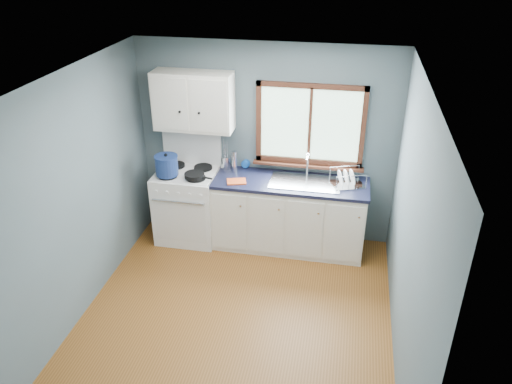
% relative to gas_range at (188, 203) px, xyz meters
% --- Properties ---
extents(floor, '(3.20, 3.60, 0.02)m').
position_rel_gas_range_xyz_m(floor, '(0.95, -1.47, -0.50)').
color(floor, brown).
rests_on(floor, ground).
extents(ceiling, '(3.20, 3.60, 0.02)m').
position_rel_gas_range_xyz_m(ceiling, '(0.95, -1.47, 2.02)').
color(ceiling, white).
rests_on(ceiling, wall_back).
extents(wall_back, '(3.20, 0.02, 2.50)m').
position_rel_gas_range_xyz_m(wall_back, '(0.95, 0.34, 0.76)').
color(wall_back, '#516166').
rests_on(wall_back, ground).
extents(wall_front, '(3.20, 0.02, 2.50)m').
position_rel_gas_range_xyz_m(wall_front, '(0.95, -3.28, 0.76)').
color(wall_front, '#516166').
rests_on(wall_front, ground).
extents(wall_left, '(0.02, 3.60, 2.50)m').
position_rel_gas_range_xyz_m(wall_left, '(-0.66, -1.47, 0.76)').
color(wall_left, '#516166').
rests_on(wall_left, ground).
extents(wall_right, '(0.02, 3.60, 2.50)m').
position_rel_gas_range_xyz_m(wall_right, '(2.56, -1.47, 0.76)').
color(wall_right, '#516166').
rests_on(wall_right, ground).
extents(gas_range, '(0.76, 0.69, 1.36)m').
position_rel_gas_range_xyz_m(gas_range, '(0.00, 0.00, 0.00)').
color(gas_range, white).
rests_on(gas_range, floor).
extents(base_cabinets, '(1.85, 0.60, 0.88)m').
position_rel_gas_range_xyz_m(base_cabinets, '(1.31, 0.02, -0.08)').
color(base_cabinets, white).
rests_on(base_cabinets, floor).
extents(countertop, '(1.89, 0.64, 0.04)m').
position_rel_gas_range_xyz_m(countertop, '(1.31, 0.02, 0.41)').
color(countertop, black).
rests_on(countertop, base_cabinets).
extents(sink, '(0.84, 0.46, 0.44)m').
position_rel_gas_range_xyz_m(sink, '(1.49, 0.02, 0.37)').
color(sink, silver).
rests_on(sink, countertop).
extents(window, '(1.36, 0.10, 1.03)m').
position_rel_gas_range_xyz_m(window, '(1.48, 0.30, 0.98)').
color(window, '#9EC6A8').
rests_on(window, wall_back).
extents(upper_cabinets, '(0.95, 0.35, 0.70)m').
position_rel_gas_range_xyz_m(upper_cabinets, '(0.10, 0.15, 1.31)').
color(upper_cabinets, white).
rests_on(upper_cabinets, wall_back).
extents(skillet, '(0.38, 0.29, 0.05)m').
position_rel_gas_range_xyz_m(skillet, '(0.17, -0.17, 0.49)').
color(skillet, black).
rests_on(skillet, gas_range).
extents(stockpot, '(0.31, 0.31, 0.28)m').
position_rel_gas_range_xyz_m(stockpot, '(-0.18, -0.16, 0.59)').
color(stockpot, navy).
rests_on(stockpot, gas_range).
extents(utensil_crock, '(0.14, 0.14, 0.41)m').
position_rel_gas_range_xyz_m(utensil_crock, '(0.46, 0.23, 0.51)').
color(utensil_crock, silver).
rests_on(utensil_crock, countertop).
extents(thermos, '(0.08, 0.08, 0.28)m').
position_rel_gas_range_xyz_m(thermos, '(0.59, 0.14, 0.57)').
color(thermos, silver).
rests_on(thermos, countertop).
extents(soap_bottle, '(0.12, 0.12, 0.27)m').
position_rel_gas_range_xyz_m(soap_bottle, '(0.69, 0.26, 0.56)').
color(soap_bottle, '#144FAC').
rests_on(soap_bottle, countertop).
extents(dish_towel, '(0.26, 0.22, 0.02)m').
position_rel_gas_range_xyz_m(dish_towel, '(0.67, -0.12, 0.43)').
color(dish_towel, '#EB5825').
rests_on(dish_towel, countertop).
extents(dish_rack, '(0.45, 0.40, 0.20)m').
position_rel_gas_range_xyz_m(dish_rack, '(1.97, 0.05, 0.48)').
color(dish_rack, silver).
rests_on(dish_rack, countertop).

